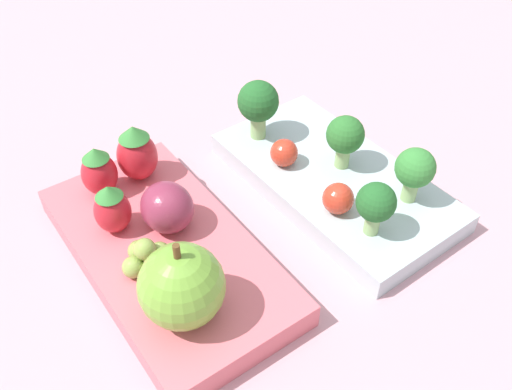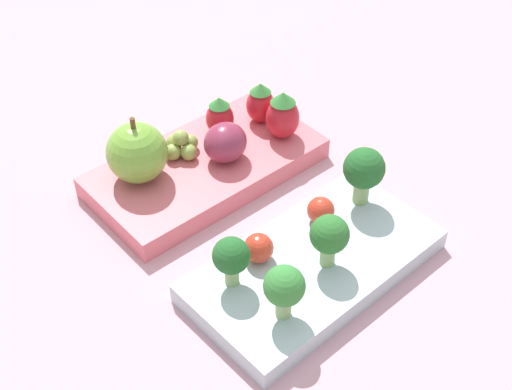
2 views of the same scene
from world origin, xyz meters
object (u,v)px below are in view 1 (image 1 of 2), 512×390
at_px(strawberry_1, 99,171).
at_px(plum, 167,207).
at_px(broccoli_floret_3, 376,204).
at_px(broccoli_floret_2, 258,103).
at_px(strawberry_2, 137,153).
at_px(broccoli_floret_0, 345,136).
at_px(strawberry_0, 112,209).
at_px(cherry_tomato_0, 284,153).
at_px(apple, 182,286).
at_px(broccoli_floret_1, 415,170).
at_px(grape_cluster, 146,258).
at_px(cherry_tomato_1, 338,199).
at_px(bento_box_fruit, 167,253).
at_px(bento_box_savoury, 334,181).

xyz_separation_m(strawberry_1, plum, (0.06, 0.02, -0.00)).
height_order(broccoli_floret_3, strawberry_1, same).
xyz_separation_m(broccoli_floret_2, strawberry_2, (-0.02, -0.11, -0.01)).
bearing_deg(broccoli_floret_0, strawberry_0, -105.94).
distance_m(broccoli_floret_3, cherry_tomato_0, 0.10).
bearing_deg(plum, cherry_tomato_0, 91.17).
height_order(broccoli_floret_0, apple, apple).
xyz_separation_m(broccoli_floret_1, broccoli_floret_3, (0.01, -0.05, -0.00)).
relative_size(broccoli_floret_1, grape_cluster, 1.30).
bearing_deg(cherry_tomato_1, strawberry_2, -142.68).
distance_m(bento_box_fruit, strawberry_2, 0.09).
distance_m(apple, strawberry_2, 0.14).
relative_size(bento_box_fruit, grape_cluster, 6.12).
distance_m(broccoli_floret_3, cherry_tomato_1, 0.04).
height_order(broccoli_floret_3, grape_cluster, broccoli_floret_3).
distance_m(bento_box_fruit, cherry_tomato_0, 0.13).
xyz_separation_m(strawberry_0, strawberry_1, (-0.04, 0.01, 0.00)).
bearing_deg(strawberry_0, cherry_tomato_0, 82.24).
relative_size(broccoli_floret_1, strawberry_2, 0.95).
xyz_separation_m(cherry_tomato_1, strawberry_0, (-0.09, -0.14, 0.01)).
relative_size(broccoli_floret_1, strawberry_0, 1.14).
distance_m(broccoli_floret_1, cherry_tomato_1, 0.06).
relative_size(apple, plum, 1.56).
xyz_separation_m(apple, strawberry_2, (-0.13, 0.05, -0.00)).
bearing_deg(broccoli_floret_3, bento_box_savoury, 156.93).
height_order(cherry_tomato_0, grape_cluster, grape_cluster).
height_order(cherry_tomato_1, strawberry_0, strawberry_0).
bearing_deg(apple, cherry_tomato_1, 92.80).
distance_m(plum, grape_cluster, 0.04).
bearing_deg(broccoli_floret_1, cherry_tomato_0, -153.19).
distance_m(broccoli_floret_2, strawberry_0, 0.16).
bearing_deg(broccoli_floret_3, apple, -99.55).
height_order(bento_box_fruit, strawberry_0, strawberry_0).
distance_m(bento_box_savoury, plum, 0.15).
height_order(broccoli_floret_3, cherry_tomato_0, broccoli_floret_3).
bearing_deg(grape_cluster, strawberry_1, 171.43).
xyz_separation_m(apple, plum, (-0.07, 0.03, -0.01)).
xyz_separation_m(bento_box_savoury, broccoli_floret_1, (0.06, 0.02, 0.04)).
bearing_deg(apple, strawberry_1, 173.91).
bearing_deg(strawberry_1, grape_cluster, -8.57).
relative_size(broccoli_floret_1, cherry_tomato_0, 2.02).
relative_size(strawberry_0, grape_cluster, 1.14).
height_order(broccoli_floret_3, apple, apple).
relative_size(broccoli_floret_2, cherry_tomato_1, 2.25).
distance_m(bento_box_savoury, cherry_tomato_1, 0.05).
distance_m(broccoli_floret_0, strawberry_0, 0.19).
bearing_deg(cherry_tomato_1, bento_box_savoury, 136.49).
height_order(broccoli_floret_2, strawberry_2, broccoli_floret_2).
xyz_separation_m(bento_box_fruit, strawberry_0, (-0.04, -0.02, 0.03)).
distance_m(broccoli_floret_0, cherry_tomato_0, 0.05).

